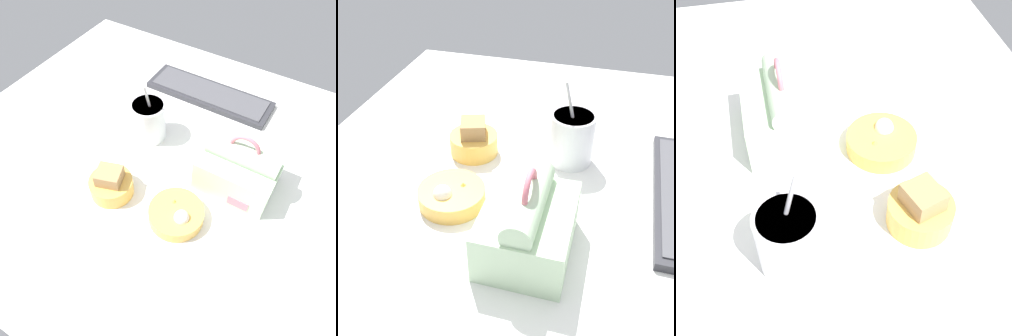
{
  "view_description": "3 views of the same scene",
  "coord_description": "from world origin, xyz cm",
  "views": [
    {
      "loc": [
        25.19,
        -50.99,
        73.76
      ],
      "look_at": [
        -1.92,
        -5.65,
        7.0
      ],
      "focal_mm": 35.0,
      "sensor_mm": 36.0,
      "label": 1
    },
    {
      "loc": [
        65.54,
        13.38,
        59.49
      ],
      "look_at": [
        -1.92,
        -5.65,
        7.0
      ],
      "focal_mm": 45.0,
      "sensor_mm": 36.0,
      "label": 2
    },
    {
      "loc": [
        -55.53,
        6.26,
        68.5
      ],
      "look_at": [
        -1.92,
        -5.65,
        7.0
      ],
      "focal_mm": 50.0,
      "sensor_mm": 36.0,
      "label": 3
    }
  ],
  "objects": [
    {
      "name": "bento_bowl_sandwich",
      "position": [
        -12.47,
        -16.5,
        5.2
      ],
      "size": [
        11.26,
        11.26,
        8.58
      ],
      "color": "#EAB24C",
      "rests_on": "desk_surface"
    },
    {
      "name": "soup_cup",
      "position": [
        -15.38,
        5.91,
        8.2
      ],
      "size": [
        10.08,
        10.08,
        19.91
      ],
      "color": "silver",
      "rests_on": "desk_surface"
    },
    {
      "name": "desk_surface",
      "position": [
        0.0,
        0.0,
        1.0
      ],
      "size": [
        140.0,
        110.0,
        2.0
      ],
      "color": "white",
      "rests_on": "ground"
    },
    {
      "name": "bento_bowl_snacks",
      "position": [
        5.94,
        -14.84,
        3.96
      ],
      "size": [
        13.68,
        13.68,
        5.6
      ],
      "color": "#EAB24C",
      "rests_on": "desk_surface"
    },
    {
      "name": "lunch_bag",
      "position": [
        14.28,
        2.85,
        8.02
      ],
      "size": [
        19.39,
        15.59,
        17.61
      ],
      "color": "#B7D6AD",
      "rests_on": "desk_surface"
    },
    {
      "name": "keyboard",
      "position": [
        -7.82,
        31.3,
        3.02
      ],
      "size": [
        41.98,
        12.87,
        2.1
      ],
      "color": "#2D2D33",
      "rests_on": "desk_surface"
    }
  ]
}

